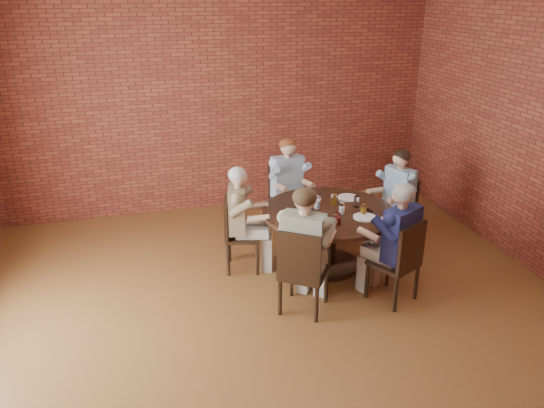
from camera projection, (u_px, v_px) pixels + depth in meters
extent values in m
plane|color=brown|center=(284.00, 336.00, 5.21)|extent=(7.00, 7.00, 0.00)
plane|color=brown|center=(216.00, 97.00, 7.69)|extent=(7.00, 0.00, 7.00)
cylinder|color=black|center=(326.00, 264.00, 6.50)|extent=(0.78, 0.78, 0.06)
cylinder|color=black|center=(327.00, 241.00, 6.37)|extent=(0.22, 0.22, 0.64)
cylinder|color=#391D14|center=(328.00, 212.00, 6.23)|extent=(1.56, 1.56, 0.05)
cube|color=black|center=(394.00, 214.00, 6.91)|extent=(0.51, 0.51, 0.04)
cube|color=black|center=(406.00, 194.00, 6.91)|extent=(0.16, 0.40, 0.46)
cylinder|color=black|center=(374.00, 228.00, 7.04)|extent=(0.04, 0.04, 0.41)
cylinder|color=black|center=(393.00, 238.00, 6.77)|extent=(0.04, 0.04, 0.41)
cylinder|color=black|center=(392.00, 222.00, 7.22)|extent=(0.04, 0.04, 0.41)
cylinder|color=black|center=(412.00, 232.00, 6.95)|extent=(0.04, 0.04, 0.41)
cube|color=black|center=(288.00, 203.00, 7.26)|extent=(0.48, 0.48, 0.04)
cube|color=black|center=(283.00, 181.00, 7.33)|extent=(0.43, 0.10, 0.49)
cylinder|color=black|center=(282.00, 225.00, 7.13)|extent=(0.04, 0.04, 0.41)
cylinder|color=black|center=(306.00, 221.00, 7.26)|extent=(0.04, 0.04, 0.41)
cylinder|color=black|center=(271.00, 216.00, 7.44)|extent=(0.04, 0.04, 0.41)
cylinder|color=black|center=(294.00, 211.00, 7.57)|extent=(0.04, 0.04, 0.41)
cube|color=black|center=(242.00, 236.00, 6.31)|extent=(0.49, 0.49, 0.04)
cube|color=black|center=(227.00, 217.00, 6.21)|extent=(0.13, 0.40, 0.46)
cylinder|color=black|center=(257.00, 259.00, 6.24)|extent=(0.04, 0.04, 0.41)
cylinder|color=black|center=(257.00, 246.00, 6.56)|extent=(0.04, 0.04, 0.41)
cylinder|color=black|center=(228.00, 260.00, 6.23)|extent=(0.04, 0.04, 0.41)
cylinder|color=black|center=(229.00, 247.00, 6.55)|extent=(0.04, 0.04, 0.41)
cube|color=black|center=(304.00, 273.00, 5.50)|extent=(0.63, 0.63, 0.04)
cube|color=black|center=(299.00, 258.00, 5.21)|extent=(0.39, 0.29, 0.52)
cylinder|color=black|center=(326.00, 286.00, 5.69)|extent=(0.04, 0.04, 0.41)
cylinder|color=black|center=(292.00, 279.00, 5.82)|extent=(0.04, 0.04, 0.41)
cylinder|color=black|center=(317.00, 305.00, 5.35)|extent=(0.04, 0.04, 0.41)
cylinder|color=black|center=(280.00, 297.00, 5.48)|extent=(0.04, 0.04, 0.41)
cube|color=black|center=(393.00, 263.00, 5.69)|extent=(0.58, 0.58, 0.04)
cube|color=black|center=(411.00, 247.00, 5.45)|extent=(0.41, 0.23, 0.50)
cylinder|color=black|center=(388.00, 270.00, 6.02)|extent=(0.04, 0.04, 0.41)
cylinder|color=black|center=(367.00, 281.00, 5.78)|extent=(0.04, 0.04, 0.41)
cylinder|color=black|center=(416.00, 282.00, 5.76)|extent=(0.04, 0.04, 0.41)
cylinder|color=black|center=(395.00, 295.00, 5.53)|extent=(0.04, 0.04, 0.41)
cylinder|color=white|center=(348.00, 197.00, 6.57)|extent=(0.26, 0.26, 0.01)
cylinder|color=white|center=(311.00, 199.00, 6.54)|extent=(0.26, 0.26, 0.01)
cylinder|color=white|center=(296.00, 214.00, 6.11)|extent=(0.26, 0.26, 0.01)
cylinder|color=white|center=(365.00, 217.00, 6.01)|extent=(0.26, 0.26, 0.01)
cylinder|color=white|center=(357.00, 202.00, 6.28)|extent=(0.07, 0.07, 0.14)
cylinder|color=white|center=(334.00, 199.00, 6.36)|extent=(0.07, 0.07, 0.14)
cylinder|color=white|center=(311.00, 194.00, 6.51)|extent=(0.07, 0.07, 0.14)
cylinder|color=white|center=(317.00, 203.00, 6.24)|extent=(0.07, 0.07, 0.14)
cylinder|color=white|center=(308.00, 211.00, 6.02)|extent=(0.07, 0.07, 0.14)
cylinder|color=white|center=(338.00, 219.00, 5.81)|extent=(0.07, 0.07, 0.14)
cylinder|color=white|center=(342.00, 208.00, 6.10)|extent=(0.07, 0.07, 0.14)
cylinder|color=white|center=(364.00, 209.00, 6.08)|extent=(0.07, 0.07, 0.14)
cube|color=black|center=(368.00, 211.00, 6.20)|extent=(0.08, 0.15, 0.01)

